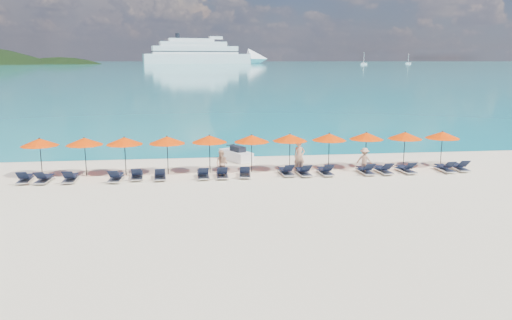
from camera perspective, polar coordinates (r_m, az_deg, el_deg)
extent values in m
plane|color=beige|center=(24.62, 0.86, -4.13)|extent=(1400.00, 1400.00, 0.00)
cube|color=#1FA9B2|center=(683.51, -6.93, 10.94)|extent=(1600.00, 1300.00, 0.01)
ellipsoid|color=black|center=(603.07, -21.30, 6.83)|extent=(162.00, 126.00, 85.50)
cube|color=white|center=(601.72, -6.72, 11.40)|extent=(126.18, 42.79, 11.29)
cone|color=white|center=(619.03, 0.22, 11.48)|extent=(28.59, 28.59, 24.83)
cube|color=white|center=(601.40, -6.96, 12.37)|extent=(101.13, 35.34, 9.03)
cube|color=white|center=(601.16, -7.20, 13.01)|extent=(78.71, 29.42, 5.64)
cube|color=white|center=(600.92, -7.42, 13.43)|extent=(53.67, 21.98, 3.95)
cube|color=black|center=(601.37, -6.96, 12.20)|extent=(102.39, 35.77, 1.02)
cube|color=black|center=(601.44, -6.97, 12.58)|extent=(99.87, 34.91, 1.02)
cylinder|color=black|center=(598.76, -8.95, 13.83)|extent=(4.97, 4.97, 6.21)
cube|color=white|center=(525.84, 12.20, 10.69)|extent=(6.63, 2.21, 1.77)
cylinder|color=white|center=(525.81, 12.23, 11.32)|extent=(0.40, 0.40, 11.05)
cube|color=white|center=(594.21, 17.00, 10.52)|extent=(6.24, 2.08, 1.66)
cylinder|color=white|center=(594.18, 17.03, 11.04)|extent=(0.37, 0.37, 10.39)
cube|color=white|center=(33.03, -2.30, 0.52)|extent=(2.16, 2.85, 0.62)
cube|color=black|center=(32.76, -2.09, 1.23)|extent=(1.02, 1.25, 0.39)
cylinder|color=black|center=(33.48, -2.93, 1.74)|extent=(0.58, 0.35, 0.07)
imported|color=tan|center=(29.51, 4.97, 0.38)|extent=(0.79, 0.62, 1.91)
imported|color=tan|center=(28.35, -3.92, -0.44)|extent=(0.87, 0.78, 1.55)
imported|color=tan|center=(30.20, 12.30, -0.01)|extent=(1.04, 0.87, 1.47)
cylinder|color=black|center=(30.78, -23.37, 0.20)|extent=(0.05, 0.05, 2.20)
cone|color=#E93800|center=(30.62, -23.50, 1.89)|extent=(2.10, 2.10, 0.42)
sphere|color=black|center=(30.59, -23.54, 2.29)|extent=(0.08, 0.08, 0.08)
cylinder|color=black|center=(30.14, -18.92, 0.31)|extent=(0.05, 0.05, 2.20)
cone|color=#E93800|center=(29.98, -19.03, 2.03)|extent=(2.10, 2.10, 0.42)
sphere|color=black|center=(29.95, -19.06, 2.45)|extent=(0.08, 0.08, 0.08)
cylinder|color=black|center=(29.65, -14.72, 0.38)|extent=(0.05, 0.05, 2.20)
cone|color=#E93800|center=(29.49, -14.81, 2.13)|extent=(2.10, 2.10, 0.42)
sphere|color=black|center=(29.46, -14.84, 2.55)|extent=(0.08, 0.08, 0.08)
cylinder|color=black|center=(29.43, -10.07, 0.50)|extent=(0.05, 0.05, 2.20)
cone|color=#E93800|center=(29.27, -10.13, 2.27)|extent=(2.10, 2.10, 0.42)
sphere|color=black|center=(29.23, -10.15, 2.69)|extent=(0.08, 0.08, 0.08)
cylinder|color=black|center=(29.50, -5.31, 0.66)|extent=(0.05, 0.05, 2.20)
cone|color=#E93800|center=(29.34, -5.35, 2.42)|extent=(2.10, 2.10, 0.42)
sphere|color=black|center=(29.31, -5.35, 2.84)|extent=(0.08, 0.08, 0.08)
cylinder|color=black|center=(29.51, -0.50, 0.71)|extent=(0.05, 0.05, 2.20)
cone|color=#E93800|center=(29.35, -0.50, 2.47)|extent=(2.10, 2.10, 0.42)
sphere|color=black|center=(29.31, -0.50, 2.90)|extent=(0.08, 0.08, 0.08)
cylinder|color=black|center=(29.93, 3.88, 0.84)|extent=(0.05, 0.05, 2.20)
cone|color=#E93800|center=(29.77, 3.90, 2.58)|extent=(2.10, 2.10, 0.42)
sphere|color=black|center=(29.74, 3.91, 2.99)|extent=(0.08, 0.08, 0.08)
cylinder|color=black|center=(30.44, 8.33, 0.92)|extent=(0.05, 0.05, 2.20)
cone|color=#E93800|center=(30.29, 8.38, 2.63)|extent=(2.10, 2.10, 0.42)
sphere|color=black|center=(30.25, 8.39, 3.04)|extent=(0.08, 0.08, 0.08)
cylinder|color=black|center=(31.24, 12.44, 1.04)|extent=(0.05, 0.05, 2.20)
cone|color=#E93800|center=(31.09, 12.51, 2.71)|extent=(2.10, 2.10, 0.42)
sphere|color=black|center=(31.06, 12.53, 3.11)|extent=(0.08, 0.08, 0.08)
cylinder|color=black|center=(31.99, 16.58, 1.07)|extent=(0.05, 0.05, 2.20)
cone|color=#E93800|center=(31.84, 16.67, 2.70)|extent=(2.10, 2.10, 0.42)
sphere|color=black|center=(31.81, 16.69, 3.09)|extent=(0.08, 0.08, 0.08)
cylinder|color=black|center=(32.95, 20.43, 1.12)|extent=(0.05, 0.05, 2.20)
cone|color=#E93800|center=(32.81, 20.54, 2.70)|extent=(2.10, 2.10, 0.42)
sphere|color=black|center=(32.78, 20.57, 3.08)|extent=(0.08, 0.08, 0.08)
cube|color=silver|center=(29.99, -24.87, -2.08)|extent=(0.75, 1.74, 0.06)
cube|color=black|center=(30.19, -24.79, -1.68)|extent=(0.63, 1.14, 0.04)
cube|color=black|center=(29.38, -25.17, -1.55)|extent=(0.59, 0.58, 0.43)
cube|color=silver|center=(29.54, -23.04, -2.12)|extent=(0.74, 1.74, 0.06)
cube|color=black|center=(29.74, -22.90, -1.71)|extent=(0.63, 1.14, 0.04)
cube|color=black|center=(28.95, -23.47, -1.59)|extent=(0.59, 0.57, 0.43)
cube|color=silver|center=(29.17, -20.42, -2.09)|extent=(0.66, 1.71, 0.06)
cube|color=black|center=(29.38, -20.35, -1.67)|extent=(0.58, 1.11, 0.04)
cube|color=black|center=(28.56, -20.70, -1.55)|extent=(0.56, 0.55, 0.43)
cube|color=silver|center=(28.58, -15.70, -2.06)|extent=(0.73, 1.74, 0.06)
cube|color=black|center=(28.78, -15.61, -1.63)|extent=(0.62, 1.13, 0.04)
cube|color=black|center=(27.96, -15.98, -1.51)|extent=(0.58, 0.57, 0.43)
cube|color=silver|center=(28.75, -13.45, -1.86)|extent=(0.73, 1.74, 0.06)
cube|color=black|center=(28.96, -13.44, -1.44)|extent=(0.62, 1.13, 0.04)
cube|color=black|center=(28.13, -13.53, -1.30)|extent=(0.58, 0.57, 0.43)
cube|color=silver|center=(28.48, -10.91, -1.88)|extent=(0.75, 1.74, 0.06)
cube|color=black|center=(28.69, -10.93, -1.45)|extent=(0.63, 1.14, 0.04)
cube|color=black|center=(27.85, -10.92, -1.32)|extent=(0.59, 0.58, 0.43)
cube|color=silver|center=(28.35, -6.06, -1.79)|extent=(0.69, 1.73, 0.06)
cube|color=black|center=(28.56, -6.10, -1.37)|extent=(0.60, 1.12, 0.04)
cube|color=black|center=(27.72, -6.01, -1.23)|extent=(0.57, 0.56, 0.43)
cube|color=silver|center=(28.39, -3.89, -1.74)|extent=(0.63, 1.70, 0.06)
cube|color=black|center=(28.59, -3.92, -1.31)|extent=(0.56, 1.10, 0.04)
cube|color=black|center=(27.76, -3.84, -1.17)|extent=(0.55, 0.54, 0.43)
cube|color=silver|center=(28.52, -1.28, -1.65)|extent=(0.78, 1.75, 0.06)
cube|color=black|center=(28.73, -1.28, -1.22)|extent=(0.65, 1.15, 0.04)
cube|color=black|center=(27.90, -1.27, -1.09)|extent=(0.60, 0.59, 0.43)
cube|color=silver|center=(28.97, 3.45, -1.46)|extent=(0.77, 1.75, 0.06)
cube|color=black|center=(29.17, 3.32, -1.05)|extent=(0.65, 1.15, 0.04)
cube|color=black|center=(28.36, 3.76, -0.90)|extent=(0.60, 0.58, 0.43)
cube|color=silver|center=(29.00, 5.40, -1.48)|extent=(0.77, 1.75, 0.06)
cube|color=black|center=(29.19, 5.26, -1.06)|extent=(0.65, 1.14, 0.04)
cube|color=black|center=(28.39, 5.75, -0.92)|extent=(0.60, 0.58, 0.43)
cube|color=silver|center=(29.27, 7.91, -1.41)|extent=(0.72, 1.73, 0.06)
cube|color=black|center=(29.47, 7.77, -1.00)|extent=(0.61, 1.13, 0.04)
cube|color=black|center=(28.67, 8.27, -0.86)|extent=(0.58, 0.57, 0.43)
cube|color=silver|center=(29.89, 12.38, -1.30)|extent=(0.70, 1.73, 0.06)
cube|color=black|center=(30.08, 12.22, -0.90)|extent=(0.60, 1.12, 0.04)
cube|color=black|center=(29.31, 12.82, -0.76)|extent=(0.57, 0.56, 0.43)
cube|color=silver|center=(30.29, 14.33, -1.23)|extent=(0.74, 1.74, 0.06)
cube|color=black|center=(30.48, 14.15, -0.83)|extent=(0.63, 1.14, 0.04)
cube|color=black|center=(29.72, 14.82, -0.69)|extent=(0.59, 0.58, 0.43)
cube|color=silver|center=(30.84, 16.72, -1.13)|extent=(0.79, 1.76, 0.06)
cube|color=black|center=(31.02, 16.51, -0.75)|extent=(0.66, 1.15, 0.04)
cube|color=black|center=(30.29, 17.28, -0.60)|extent=(0.60, 0.59, 0.43)
cube|color=silver|center=(31.88, 20.73, -0.99)|extent=(0.68, 1.72, 0.06)
cube|color=black|center=(32.06, 20.53, -0.62)|extent=(0.59, 1.12, 0.04)
cube|color=black|center=(31.33, 21.27, -0.48)|extent=(0.57, 0.55, 0.43)
cube|color=silver|center=(32.51, 22.19, -0.87)|extent=(0.70, 1.73, 0.06)
cube|color=black|center=(32.69, 22.02, -0.50)|extent=(0.60, 1.13, 0.04)
cube|color=black|center=(31.95, 22.68, -0.36)|extent=(0.58, 0.56, 0.43)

